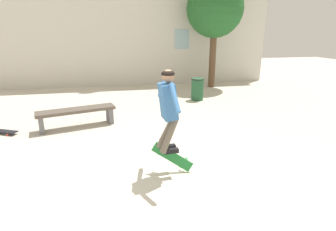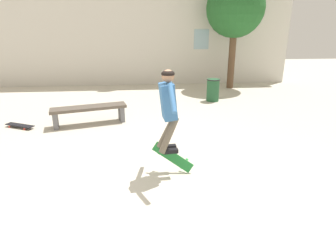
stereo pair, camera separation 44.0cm
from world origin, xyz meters
The scene contains 8 objects.
ground_plane centered at (0.00, 0.00, 0.00)m, with size 40.00×40.00×0.00m, color beige.
building_backdrop centered at (0.00, 8.85, 2.47)m, with size 14.94×0.52×6.13m.
tree_right centered at (4.01, 7.54, 3.36)m, with size 2.44×2.44×4.61m.
park_bench centered at (-1.41, 3.06, 0.38)m, with size 2.04×0.96×0.51m.
trash_bin centered at (2.61, 5.27, 0.43)m, with size 0.49×0.49×0.81m.
skater centered at (0.49, 0.23, 1.28)m, with size 0.39×1.17×1.43m.
skateboard_flipping centered at (0.58, 0.28, 0.29)m, with size 0.75×0.23×0.57m.
skateboard_resting centered at (-3.22, 2.93, 0.07)m, with size 0.85×0.53×0.08m.
Camera 2 is at (0.10, -3.96, 2.43)m, focal length 28.00 mm.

